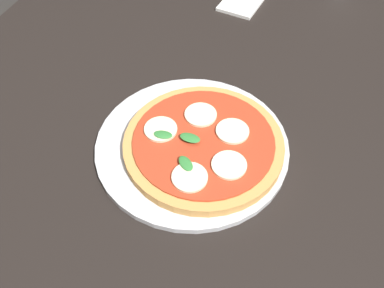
{
  "coord_description": "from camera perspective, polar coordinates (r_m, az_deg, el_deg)",
  "views": [
    {
      "loc": [
        0.54,
        0.2,
        1.33
      ],
      "look_at": [
        0.1,
        0.04,
        0.76
      ],
      "focal_mm": 38.86,
      "sensor_mm": 36.0,
      "label": 1
    }
  ],
  "objects": [
    {
      "name": "napkin",
      "position": [
        1.12,
        6.98,
        18.87
      ],
      "size": [
        0.14,
        0.11,
        0.01
      ],
      "primitive_type": "cube",
      "rotation": [
        0.0,
        0.0,
        -0.13
      ],
      "color": "white",
      "rests_on": "dining_table"
    },
    {
      "name": "dining_table",
      "position": [
        0.88,
        0.01,
        0.98
      ],
      "size": [
        1.39,
        1.1,
        0.75
      ],
      "color": "black",
      "rests_on": "ground_plane"
    },
    {
      "name": "serving_tray",
      "position": [
        0.74,
        0.0,
        -0.2
      ],
      "size": [
        0.34,
        0.34,
        0.01
      ],
      "primitive_type": "cylinder",
      "color": "silver",
      "rests_on": "dining_table"
    },
    {
      "name": "ground_plane",
      "position": [
        1.45,
        0.01,
        -16.38
      ],
      "size": [
        6.0,
        6.0,
        0.0
      ],
      "primitive_type": "plane",
      "color": "#2D2B28"
    },
    {
      "name": "pizza",
      "position": [
        0.72,
        1.57,
        0.02
      ],
      "size": [
        0.28,
        0.28,
        0.03
      ],
      "color": "tan",
      "rests_on": "serving_tray"
    }
  ]
}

